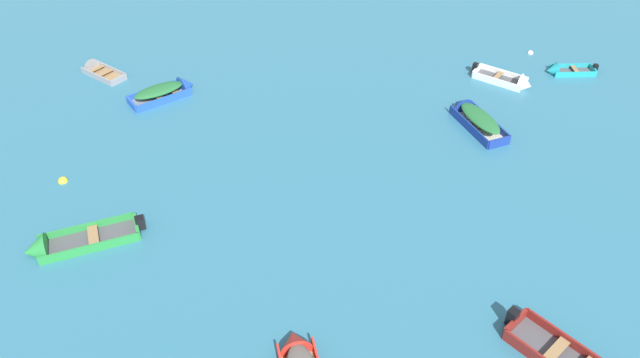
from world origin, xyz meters
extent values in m
cube|color=maroon|center=(8.43, 10.18, 0.25)|extent=(2.41, 2.57, 0.50)
cube|color=maroon|center=(6.77, 10.99, 0.25)|extent=(1.04, 0.98, 0.50)
cube|color=#937047|center=(7.82, 9.86, 0.35)|extent=(1.11, 1.07, 0.03)
cube|color=black|center=(6.67, 11.10, 0.42)|extent=(0.47, 0.47, 0.70)
cube|color=beige|center=(7.91, 23.16, 0.06)|extent=(2.33, 3.49, 0.12)
cube|color=navy|center=(7.34, 22.93, 0.23)|extent=(1.39, 3.22, 0.46)
cube|color=navy|center=(8.47, 23.40, 0.23)|extent=(1.39, 3.22, 0.46)
cube|color=navy|center=(8.56, 21.57, 0.23)|extent=(1.16, 0.58, 0.46)
cone|color=navy|center=(7.22, 24.82, 0.25)|extent=(1.39, 1.18, 1.18)
cube|color=#937047|center=(7.97, 23.00, 0.32)|extent=(1.15, 0.75, 0.03)
ellipsoid|color=#236633|center=(7.91, 23.16, 0.59)|extent=(2.17, 3.21, 0.36)
cube|color=#4C4C51|center=(14.38, 28.82, 0.04)|extent=(2.32, 1.04, 0.08)
cube|color=teal|center=(14.41, 28.33, 0.16)|extent=(2.37, 0.19, 0.33)
cube|color=teal|center=(14.36, 29.31, 0.16)|extent=(2.37, 0.19, 0.33)
cube|color=teal|center=(15.57, 28.89, 0.16)|extent=(0.15, 0.96, 0.33)
cone|color=teal|center=(13.15, 28.75, 0.18)|extent=(0.59, 0.96, 0.93)
cube|color=#937047|center=(14.51, 28.83, 0.23)|extent=(0.30, 0.88, 0.03)
cube|color=black|center=(15.67, 28.89, 0.28)|extent=(0.24, 0.26, 0.46)
cube|color=#4C4C51|center=(10.00, 27.85, 0.05)|extent=(2.84, 2.41, 0.10)
cube|color=white|center=(10.33, 28.33, 0.20)|extent=(2.37, 1.65, 0.40)
cube|color=white|center=(9.68, 27.38, 0.20)|extent=(2.37, 1.65, 0.40)
cube|color=white|center=(8.84, 28.65, 0.20)|extent=(0.73, 1.00, 0.40)
cone|color=white|center=(11.22, 27.03, 0.22)|extent=(1.16, 1.28, 1.10)
cube|color=#937047|center=(9.88, 27.94, 0.28)|extent=(0.82, 1.02, 0.03)
cube|color=black|center=(8.74, 28.71, 0.34)|extent=(0.38, 0.39, 0.56)
cube|color=gray|center=(-8.70, 25.73, 0.05)|extent=(3.11, 2.75, 0.10)
cube|color=blue|center=(-9.08, 26.24, 0.20)|extent=(2.55, 1.95, 0.41)
cube|color=blue|center=(-8.32, 25.23, 0.20)|extent=(2.55, 1.95, 0.41)
cube|color=blue|center=(-9.95, 24.79, 0.20)|extent=(0.85, 1.07, 0.41)
cone|color=blue|center=(-7.40, 26.72, 0.22)|extent=(1.30, 1.40, 1.21)
cube|color=#937047|center=(-8.83, 25.64, 0.28)|extent=(0.94, 1.10, 0.03)
cube|color=#937047|center=(-8.10, 26.19, 0.28)|extent=(0.94, 1.10, 0.03)
ellipsoid|color=#236633|center=(-8.70, 25.73, 0.52)|extent=(2.87, 2.55, 0.33)
cone|color=red|center=(-0.74, 10.14, 0.25)|extent=(1.28, 1.04, 1.12)
cube|color=#4C4C51|center=(-9.14, 14.94, 0.05)|extent=(3.80, 2.46, 0.10)
cube|color=#288C3D|center=(-8.90, 14.34, 0.20)|extent=(3.53, 1.47, 0.40)
cube|color=#288C3D|center=(-9.38, 15.54, 0.20)|extent=(3.53, 1.47, 0.40)
cube|color=#288C3D|center=(-7.39, 15.64, 0.20)|extent=(0.59, 1.22, 0.40)
cone|color=#288C3D|center=(-10.97, 14.21, 0.22)|extent=(1.26, 1.47, 1.24)
cube|color=#937047|center=(-8.96, 15.01, 0.28)|extent=(0.79, 1.22, 0.03)
cube|color=black|center=(-7.25, 15.70, 0.34)|extent=(0.45, 0.44, 0.56)
cube|color=#99754C|center=(-12.44, 28.15, 0.04)|extent=(2.65, 2.29, 0.09)
cube|color=gray|center=(-12.74, 27.73, 0.18)|extent=(2.21, 1.62, 0.35)
cube|color=gray|center=(-12.13, 28.57, 0.18)|extent=(2.21, 1.62, 0.35)
cube|color=gray|center=(-11.35, 27.37, 0.18)|extent=(0.68, 0.89, 0.35)
cone|color=gray|center=(-13.57, 28.97, 0.19)|extent=(1.08, 1.17, 1.00)
cube|color=#937047|center=(-12.32, 28.07, 0.25)|extent=(0.77, 0.92, 0.03)
cube|color=#937047|center=(-12.96, 28.53, 0.25)|extent=(0.77, 0.92, 0.03)
sphere|color=yellow|center=(-11.51, 18.68, 0.00)|extent=(0.43, 0.43, 0.43)
sphere|color=silver|center=(12.61, 31.20, 0.00)|extent=(0.35, 0.35, 0.35)
camera|label=1|loc=(0.26, -1.67, 16.94)|focal=33.38mm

